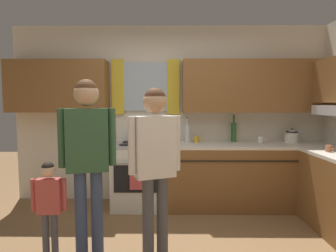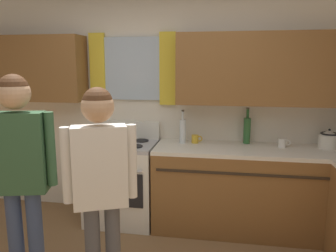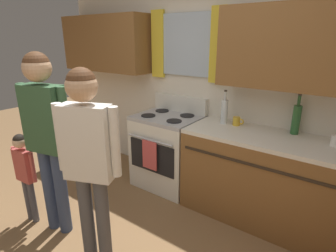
# 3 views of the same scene
# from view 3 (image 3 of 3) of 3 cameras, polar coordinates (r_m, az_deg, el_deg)

# --- Properties ---
(back_wall_unit) EXTENTS (4.60, 0.42, 2.60)m
(back_wall_unit) POSITION_cam_3_polar(r_m,az_deg,el_deg) (3.10, 9.68, 12.08)
(back_wall_unit) COLOR silver
(back_wall_unit) RESTS_ON ground
(stove_oven) EXTENTS (0.75, 0.67, 1.10)m
(stove_oven) POSITION_cam_3_polar(r_m,az_deg,el_deg) (3.35, -0.01, -4.98)
(stove_oven) COLOR silver
(stove_oven) RESTS_ON ground
(bottle_wine_green) EXTENTS (0.08, 0.08, 0.39)m
(bottle_wine_green) POSITION_cam_3_polar(r_m,az_deg,el_deg) (2.84, 25.53, 1.40)
(bottle_wine_green) COLOR #2D6633
(bottle_wine_green) RESTS_ON kitchen_counter_run
(bottle_tall_clear) EXTENTS (0.07, 0.07, 0.37)m
(bottle_tall_clear) POSITION_cam_3_polar(r_m,az_deg,el_deg) (2.94, 11.84, 3.14)
(bottle_tall_clear) COLOR silver
(bottle_tall_clear) RESTS_ON kitchen_counter_run
(mug_ceramic_white) EXTENTS (0.13, 0.08, 0.09)m
(mug_ceramic_white) POSITION_cam_3_polar(r_m,az_deg,el_deg) (2.71, 32.10, -2.70)
(mug_ceramic_white) COLOR white
(mug_ceramic_white) RESTS_ON kitchen_counter_run
(mug_mustard_yellow) EXTENTS (0.12, 0.08, 0.09)m
(mug_mustard_yellow) POSITION_cam_3_polar(r_m,az_deg,el_deg) (2.94, 14.37, 0.99)
(mug_mustard_yellow) COLOR gold
(mug_mustard_yellow) RESTS_ON kitchen_counter_run
(adult_holding_child) EXTENTS (0.51, 0.25, 1.69)m
(adult_holding_child) POSITION_cam_3_polar(r_m,az_deg,el_deg) (2.56, -24.49, 0.04)
(adult_holding_child) COLOR #38476B
(adult_holding_child) RESTS_ON ground
(adult_in_plaid) EXTENTS (0.47, 0.28, 1.61)m
(adult_in_plaid) POSITION_cam_3_polar(r_m,az_deg,el_deg) (2.04, -16.58, -4.97)
(adult_in_plaid) COLOR #4C4C51
(adult_in_plaid) RESTS_ON ground
(small_child) EXTENTS (0.32, 0.13, 0.94)m
(small_child) POSITION_cam_3_polar(r_m,az_deg,el_deg) (2.97, -28.10, -7.91)
(small_child) COLOR #4C4C56
(small_child) RESTS_ON ground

